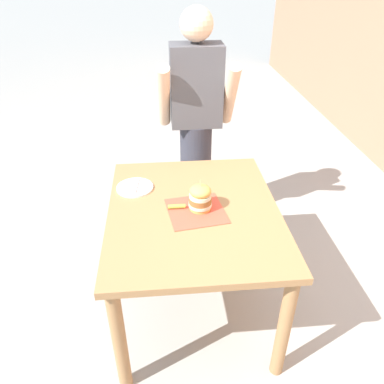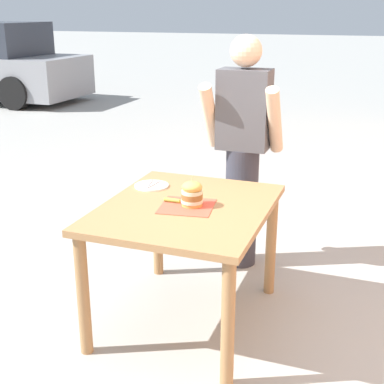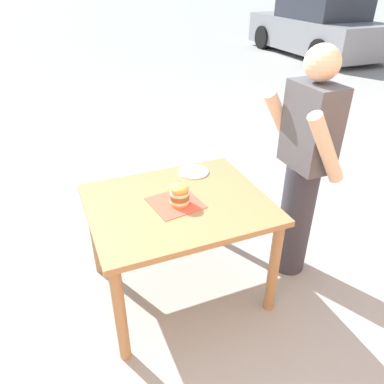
% 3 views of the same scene
% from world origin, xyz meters
% --- Properties ---
extents(ground_plane, '(80.00, 80.00, 0.00)m').
position_xyz_m(ground_plane, '(0.00, 0.00, 0.00)').
color(ground_plane, '#9E9E99').
extents(patio_table, '(0.95, 1.14, 0.76)m').
position_xyz_m(patio_table, '(0.00, 0.00, 0.65)').
color(patio_table, '#9E7247').
rests_on(patio_table, ground).
extents(serving_paper, '(0.34, 0.34, 0.00)m').
position_xyz_m(serving_paper, '(0.01, -0.02, 0.76)').
color(serving_paper, '#D64C38').
rests_on(serving_paper, patio_table).
extents(sandwich, '(0.13, 0.13, 0.18)m').
position_xyz_m(sandwich, '(0.04, -0.00, 0.84)').
color(sandwich, gold).
rests_on(sandwich, serving_paper).
extents(pickle_spear, '(0.10, 0.02, 0.02)m').
position_xyz_m(pickle_spear, '(-0.09, 0.01, 0.78)').
color(pickle_spear, '#8EA83D').
rests_on(pickle_spear, serving_paper).
extents(side_plate_with_forks, '(0.22, 0.22, 0.02)m').
position_xyz_m(side_plate_with_forks, '(-0.33, 0.25, 0.77)').
color(side_plate_with_forks, white).
rests_on(side_plate_with_forks, patio_table).
extents(diner_across_table, '(0.55, 0.35, 1.69)m').
position_xyz_m(diner_across_table, '(0.10, 0.89, 0.88)').
color(diner_across_table, '#33333D').
rests_on(diner_across_table, ground).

